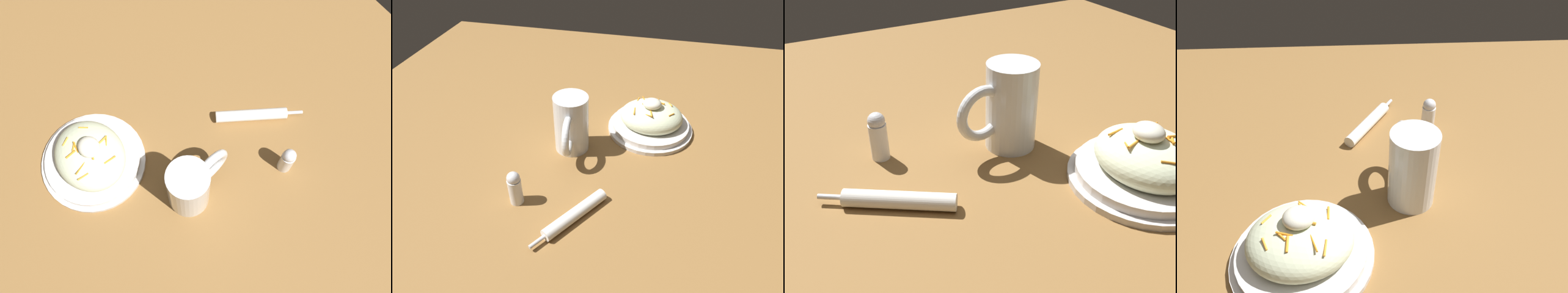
% 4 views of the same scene
% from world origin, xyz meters
% --- Properties ---
extents(ground_plane, '(1.43, 1.43, 0.00)m').
position_xyz_m(ground_plane, '(0.00, 0.00, 0.00)').
color(ground_plane, olive).
extents(salad_plate, '(0.22, 0.22, 0.10)m').
position_xyz_m(salad_plate, '(-0.19, -0.08, 0.03)').
color(salad_plate, silver).
rests_on(salad_plate, ground_plane).
extents(beer_mug, '(0.08, 0.15, 0.15)m').
position_xyz_m(beer_mug, '(-0.01, 0.04, 0.06)').
color(beer_mug, white).
rests_on(beer_mug, ground_plane).
extents(napkin_roll, '(0.12, 0.17, 0.03)m').
position_xyz_m(napkin_roll, '(-0.07, 0.26, 0.01)').
color(napkin_roll, white).
rests_on(napkin_roll, ground_plane).
extents(salt_shaker, '(0.03, 0.03, 0.08)m').
position_xyz_m(salt_shaker, '(0.06, 0.24, 0.04)').
color(salt_shaker, white).
rests_on(salt_shaker, ground_plane).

